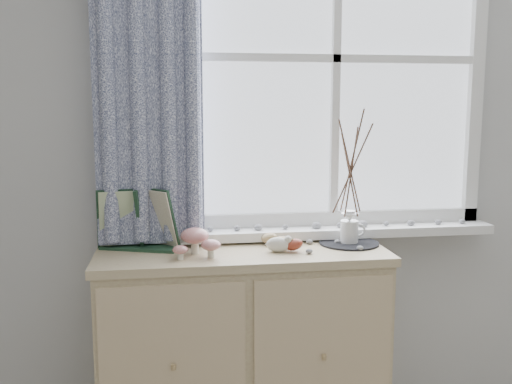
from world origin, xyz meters
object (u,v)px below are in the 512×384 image
(toadstool_cluster, at_px, (197,240))
(twig_pitcher, at_px, (351,166))
(botanical_book, at_px, (139,220))
(sideboard, at_px, (243,347))

(toadstool_cluster, distance_m, twig_pitcher, 0.72)
(twig_pitcher, bearing_deg, toadstool_cluster, -167.72)
(toadstool_cluster, bearing_deg, twig_pitcher, 7.97)
(botanical_book, distance_m, twig_pitcher, 0.91)
(sideboard, relative_size, botanical_book, 3.17)
(toadstool_cluster, height_order, twig_pitcher, twig_pitcher)
(sideboard, relative_size, twig_pitcher, 2.04)
(twig_pitcher, bearing_deg, sideboard, -170.60)
(botanical_book, bearing_deg, toadstool_cluster, -4.76)
(botanical_book, xyz_separation_m, toadstool_cluster, (0.23, -0.10, -0.07))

